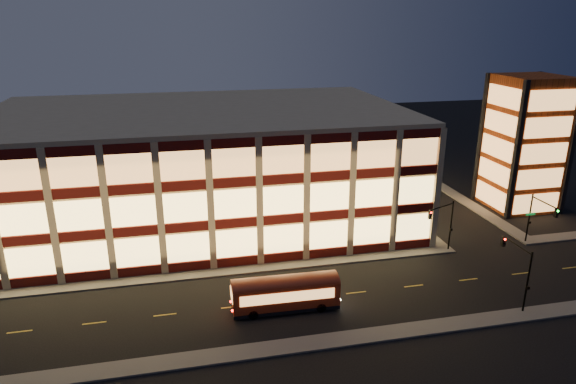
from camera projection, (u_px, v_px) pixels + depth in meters
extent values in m
plane|color=black|center=(245.00, 274.00, 52.97)|extent=(200.00, 200.00, 0.00)
cube|color=#514F4C|center=(215.00, 272.00, 53.25)|extent=(54.00, 2.00, 0.15)
cube|color=#514F4C|center=(388.00, 202.00, 73.34)|extent=(2.00, 30.00, 0.15)
cube|color=#514F4C|center=(571.00, 236.00, 62.04)|extent=(14.00, 2.00, 0.15)
cube|color=#514F4C|center=(458.00, 197.00, 75.59)|extent=(2.00, 30.00, 0.15)
cube|color=#514F4C|center=(267.00, 349.00, 40.94)|extent=(100.00, 2.00, 0.15)
cube|color=tan|center=(202.00, 166.00, 65.78)|extent=(50.00, 30.00, 14.00)
cube|color=tan|center=(198.00, 110.00, 63.42)|extent=(50.40, 30.40, 0.50)
cube|color=#470C0A|center=(214.00, 263.00, 53.88)|extent=(50.10, 0.25, 1.00)
cube|color=#FFCF6B|center=(213.00, 245.00, 53.22)|extent=(49.00, 0.20, 3.00)
cube|color=#470C0A|center=(382.00, 199.00, 72.97)|extent=(0.25, 30.10, 1.00)
cube|color=#FFCF6B|center=(383.00, 185.00, 72.29)|extent=(0.20, 29.00, 3.00)
cube|color=#470C0A|center=(212.00, 225.00, 52.45)|extent=(50.10, 0.25, 1.00)
cube|color=#FFCF6B|center=(211.00, 206.00, 51.79)|extent=(49.00, 0.20, 3.00)
cube|color=#470C0A|center=(384.00, 169.00, 71.54)|extent=(0.25, 30.10, 1.00)
cube|color=#FFCF6B|center=(385.00, 155.00, 70.86)|extent=(0.20, 29.00, 3.00)
cube|color=#470C0A|center=(209.00, 184.00, 51.02)|extent=(50.10, 0.25, 1.00)
cube|color=#FFCF6B|center=(208.00, 164.00, 50.36)|extent=(49.00, 0.20, 3.00)
cube|color=#470C0A|center=(386.00, 138.00, 70.11)|extent=(0.25, 30.10, 1.00)
cube|color=#FFCF6B|center=(387.00, 123.00, 69.43)|extent=(0.20, 29.00, 3.00)
cube|color=#8C3814|center=(524.00, 143.00, 69.30)|extent=(8.00, 8.00, 18.00)
cube|color=black|center=(517.00, 152.00, 64.78)|extent=(0.60, 0.60, 18.00)
cube|color=black|center=(571.00, 149.00, 66.42)|extent=(0.60, 0.60, 18.00)
cube|color=black|center=(481.00, 138.00, 72.17)|extent=(0.60, 0.60, 18.00)
cube|color=black|center=(531.00, 135.00, 73.81)|extent=(0.60, 0.60, 18.00)
cube|color=#FFAA59|center=(536.00, 203.00, 67.87)|extent=(6.60, 0.16, 2.60)
cube|color=#FFAA59|center=(490.00, 196.00, 70.80)|extent=(0.16, 6.60, 2.60)
cube|color=#FFAA59|center=(540.00, 179.00, 66.76)|extent=(6.60, 0.16, 2.60)
cube|color=#FFAA59|center=(494.00, 172.00, 69.70)|extent=(0.16, 6.60, 2.60)
cube|color=#FFAA59|center=(544.00, 154.00, 65.66)|extent=(6.60, 0.16, 2.60)
cube|color=#FFAA59|center=(497.00, 148.00, 68.59)|extent=(0.16, 6.60, 2.60)
cube|color=#FFAA59|center=(549.00, 127.00, 64.55)|extent=(6.60, 0.16, 2.60)
cube|color=#FFAA59|center=(500.00, 123.00, 67.49)|extent=(0.16, 6.60, 2.60)
cube|color=#FFAA59|center=(553.00, 100.00, 63.45)|extent=(6.60, 0.16, 2.60)
cube|color=#FFAA59|center=(504.00, 97.00, 66.38)|extent=(0.16, 6.60, 2.60)
cylinder|color=black|center=(451.00, 226.00, 57.53)|extent=(0.18, 0.18, 6.00)
cylinder|color=black|center=(442.00, 207.00, 55.61)|extent=(3.56, 1.63, 0.14)
cube|color=black|center=(430.00, 215.00, 54.72)|extent=(0.32, 0.32, 0.95)
sphere|color=#FF0C05|center=(431.00, 213.00, 54.45)|extent=(0.20, 0.20, 0.20)
cube|color=black|center=(451.00, 230.00, 57.48)|extent=(0.25, 0.18, 0.28)
cylinder|color=black|center=(529.00, 218.00, 59.58)|extent=(0.18, 0.18, 6.00)
cylinder|color=black|center=(544.00, 202.00, 56.85)|extent=(0.14, 4.00, 0.14)
cube|color=black|center=(556.00, 213.00, 55.17)|extent=(0.32, 0.32, 0.95)
sphere|color=#0CFF26|center=(558.00, 211.00, 54.90)|extent=(0.20, 0.20, 0.20)
cube|color=black|center=(530.00, 222.00, 59.52)|extent=(0.25, 0.18, 0.28)
cube|color=#0C7226|center=(531.00, 214.00, 59.24)|extent=(1.20, 0.06, 0.28)
cylinder|color=black|center=(527.00, 283.00, 45.25)|extent=(0.18, 0.18, 6.00)
cylinder|color=black|center=(518.00, 245.00, 46.22)|extent=(0.14, 4.00, 0.14)
cube|color=black|center=(503.00, 241.00, 48.23)|extent=(0.32, 0.32, 0.95)
sphere|color=#FF0C05|center=(505.00, 239.00, 47.97)|extent=(0.20, 0.20, 0.20)
cube|color=black|center=(528.00, 288.00, 45.20)|extent=(0.25, 0.18, 0.28)
cube|color=maroon|center=(285.00, 293.00, 46.19)|extent=(9.68, 2.64, 2.21)
cube|color=black|center=(285.00, 306.00, 46.61)|extent=(9.68, 2.64, 0.34)
cylinder|color=black|center=(253.00, 315.00, 45.04)|extent=(0.87, 0.31, 0.87)
cylinder|color=black|center=(250.00, 302.00, 47.00)|extent=(0.87, 0.31, 0.87)
cylinder|color=black|center=(321.00, 307.00, 46.15)|extent=(0.87, 0.31, 0.87)
cylinder|color=black|center=(315.00, 296.00, 48.12)|extent=(0.87, 0.31, 0.87)
cube|color=#FFAA59|center=(288.00, 297.00, 44.95)|extent=(8.47, 0.27, 0.96)
cube|color=#FFAA59|center=(283.00, 284.00, 47.24)|extent=(8.47, 0.27, 0.96)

